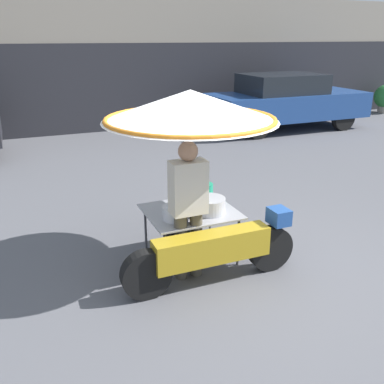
{
  "coord_description": "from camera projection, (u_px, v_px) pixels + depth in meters",
  "views": [
    {
      "loc": [
        -2.18,
        -3.7,
        2.53
      ],
      "look_at": [
        -0.4,
        0.5,
        0.86
      ],
      "focal_mm": 40.0,
      "sensor_mm": 36.0,
      "label": 1
    }
  ],
  "objects": [
    {
      "name": "ground_plane",
      "position": [
        242.0,
        272.0,
        4.87
      ],
      "size": [
        36.0,
        36.0,
        0.0
      ],
      "primitive_type": "plane",
      "color": "#56565B"
    },
    {
      "name": "shopfront_building",
      "position": [
        86.0,
        63.0,
        12.27
      ],
      "size": [
        28.0,
        2.06,
        3.63
      ],
      "color": "gray",
      "rests_on": "ground"
    },
    {
      "name": "vendor_motorcycle_cart",
      "position": [
        193.0,
        130.0,
        4.61
      ],
      "size": [
        1.99,
        1.92,
        2.0
      ],
      "color": "black",
      "rests_on": "ground"
    },
    {
      "name": "vendor_person",
      "position": [
        188.0,
        204.0,
        4.52
      ],
      "size": [
        0.38,
        0.22,
        1.54
      ],
      "color": "#4C473D",
      "rests_on": "ground"
    },
    {
      "name": "parked_car",
      "position": [
        286.0,
        101.0,
        12.07
      ],
      "size": [
        4.54,
        1.76,
        1.55
      ],
      "color": "black",
      "rests_on": "ground"
    }
  ]
}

